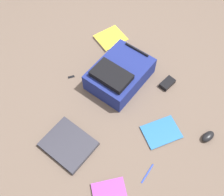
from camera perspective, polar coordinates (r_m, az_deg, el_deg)
The scene contains 9 objects.
ground_plane at distance 1.98m, azimuth 1.50°, elevation -0.54°, with size 4.19×4.19×0.00m, color brown.
backpack at distance 2.01m, azimuth 1.51°, elevation 4.95°, with size 0.45×0.53×0.19m.
laptop at distance 1.83m, azimuth -9.03°, elevation -9.43°, with size 0.37×0.34×0.03m.
book_blue at distance 2.33m, azimuth -0.26°, elevation 12.25°, with size 0.20×0.23×0.02m.
book_comic at distance 1.88m, azimuth 10.16°, elevation -6.97°, with size 0.23×0.27×0.01m.
computer_mouse at distance 1.93m, azimuth 19.26°, elevation -7.53°, with size 0.06×0.10×0.04m, color black.
power_brick at distance 2.08m, azimuth 11.38°, elevation 3.00°, with size 0.07×0.12×0.04m, color black.
pen_black at distance 1.77m, azimuth 7.34°, elevation -15.23°, with size 0.01×0.01×0.14m, color #1933B2.
usb_stick at distance 2.11m, azimuth -8.44°, elevation 4.38°, with size 0.02×0.05×0.01m, color black.
Camera 1 is at (0.80, -0.64, 1.69)m, focal length 44.16 mm.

